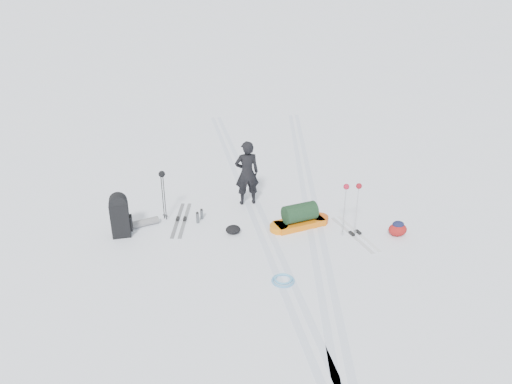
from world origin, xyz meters
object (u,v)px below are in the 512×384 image
at_px(pulk_sled, 300,218).
at_px(ski_poles_black, 162,180).
at_px(skier, 247,173).
at_px(expedition_rucksack, 123,216).

height_order(pulk_sled, ski_poles_black, ski_poles_black).
xyz_separation_m(skier, pulk_sled, (1.05, -1.31, -0.60)).
height_order(skier, ski_poles_black, skier).
bearing_deg(pulk_sled, expedition_rucksack, 161.98).
bearing_deg(expedition_rucksack, pulk_sled, -7.22).
relative_size(skier, ski_poles_black, 1.34).
bearing_deg(ski_poles_black, skier, 12.37).
bearing_deg(pulk_sled, ski_poles_black, 150.26).
distance_m(skier, expedition_rucksack, 3.10).
height_order(expedition_rucksack, ski_poles_black, ski_poles_black).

